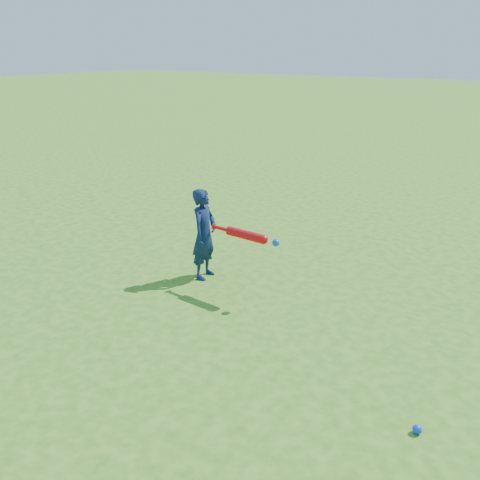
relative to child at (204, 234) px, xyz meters
The scene contains 4 objects.
ground 0.58m from the child, 154.75° to the right, with size 80.00×80.00×0.00m, color #356E1A.
child is the anchor object (origin of this frame).
ground_ball_blue 3.07m from the child, 24.63° to the right, with size 0.07×0.07×0.07m, color blue.
bat_swing 0.67m from the child, ahead, with size 0.84×0.13×0.10m.
Camera 1 is at (3.67, -4.23, 2.45)m, focal length 40.00 mm.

